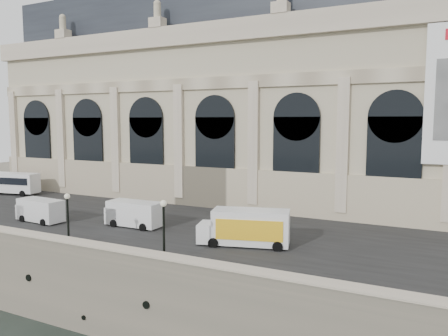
% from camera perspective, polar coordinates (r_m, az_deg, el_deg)
% --- Properties ---
extents(quay, '(160.00, 70.00, 6.00)m').
position_cam_1_polar(quay, '(63.91, 7.56, -6.12)').
color(quay, gray).
rests_on(quay, ground).
extents(street, '(160.00, 24.00, 0.06)m').
position_cam_1_polar(street, '(44.39, -1.34, -7.56)').
color(street, '#2D2D2D').
rests_on(street, quay).
extents(parapet, '(160.00, 1.40, 1.21)m').
position_cam_1_polar(parapet, '(33.42, -12.37, -11.30)').
color(parapet, gray).
rests_on(parapet, quay).
extents(museum, '(69.00, 18.70, 29.10)m').
position_cam_1_polar(museum, '(60.95, 1.11, 9.16)').
color(museum, beige).
rests_on(museum, quay).
extents(bus_left, '(10.90, 4.08, 3.14)m').
position_cam_1_polar(bus_left, '(70.40, -26.75, -1.66)').
color(bus_left, white).
rests_on(bus_left, quay).
extents(van_b, '(5.57, 2.56, 2.42)m').
position_cam_1_polar(van_b, '(49.91, -23.05, -5.09)').
color(van_b, white).
rests_on(van_b, quay).
extents(van_c, '(5.81, 2.46, 2.58)m').
position_cam_1_polar(van_c, '(44.86, -11.95, -5.85)').
color(van_c, white).
rests_on(van_c, quay).
extents(box_truck, '(8.07, 4.38, 3.10)m').
position_cam_1_polar(box_truck, '(37.34, 2.85, -7.79)').
color(box_truck, white).
rests_on(box_truck, quay).
extents(lamp_left, '(0.47, 0.47, 4.59)m').
position_cam_1_polar(lamp_left, '(38.85, -19.70, -6.51)').
color(lamp_left, black).
rests_on(lamp_left, quay).
extents(lamp_right, '(0.49, 0.49, 4.80)m').
position_cam_1_polar(lamp_right, '(32.81, -7.86, -8.33)').
color(lamp_right, black).
rests_on(lamp_right, quay).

